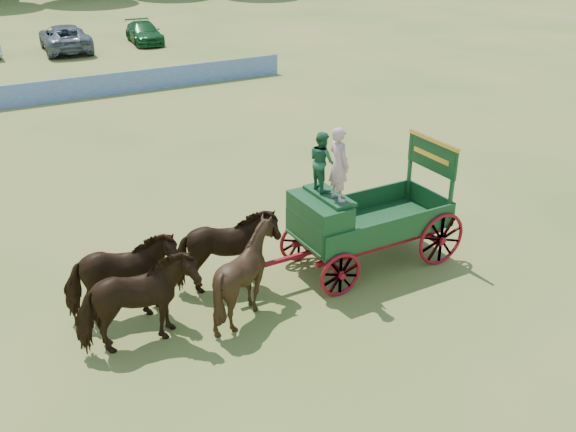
# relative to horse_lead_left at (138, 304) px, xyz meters

# --- Properties ---
(ground) EXTENTS (160.00, 160.00, 0.00)m
(ground) POSITION_rel_horse_lead_left_xyz_m (1.99, 1.93, -1.02)
(ground) COLOR #9A8645
(ground) RESTS_ON ground
(horse_lead_left) EXTENTS (2.45, 1.16, 2.05)m
(horse_lead_left) POSITION_rel_horse_lead_left_xyz_m (0.00, 0.00, 0.00)
(horse_lead_left) COLOR black
(horse_lead_left) RESTS_ON ground
(horse_lead_right) EXTENTS (2.59, 1.55, 2.05)m
(horse_lead_right) POSITION_rel_horse_lead_left_xyz_m (0.00, 1.10, 0.00)
(horse_lead_right) COLOR black
(horse_lead_right) RESTS_ON ground
(horse_wheel_left) EXTENTS (2.11, 1.95, 2.05)m
(horse_wheel_left) POSITION_rel_horse_lead_left_xyz_m (2.40, 0.00, 0.00)
(horse_wheel_left) COLOR black
(horse_wheel_left) RESTS_ON ground
(horse_wheel_right) EXTENTS (2.61, 1.61, 2.05)m
(horse_wheel_right) POSITION_rel_horse_lead_left_xyz_m (2.40, 1.10, 0.00)
(horse_wheel_right) COLOR black
(horse_wheel_right) RESTS_ON ground
(farm_dray) EXTENTS (6.00, 2.00, 3.87)m
(farm_dray) POSITION_rel_horse_lead_left_xyz_m (5.37, 0.56, 0.59)
(farm_dray) COLOR maroon
(farm_dray) RESTS_ON ground
(sponsor_banner) EXTENTS (26.00, 0.08, 1.05)m
(sponsor_banner) POSITION_rel_horse_lead_left_xyz_m (0.99, 19.93, -0.50)
(sponsor_banner) COLOR #1B4494
(sponsor_banner) RESTS_ON ground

